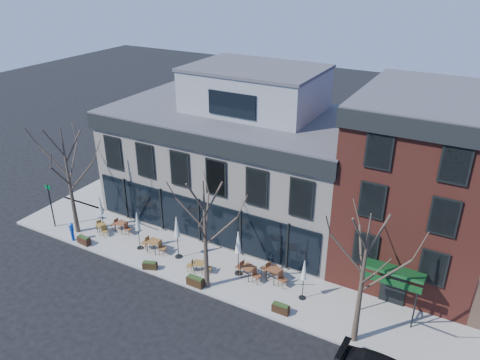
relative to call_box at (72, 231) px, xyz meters
The scene contains 25 objects.
ground 8.97m from the call_box, 28.06° to the left, with size 120.00×120.00×0.00m, color black.
sidewalk_front 11.35m from the call_box, 10.44° to the left, with size 33.50×4.70×0.15m, color gray.
sidewalk_side 10.77m from the call_box, 108.29° to the left, with size 4.50×12.00×0.15m, color gray.
corner_building 12.80m from the call_box, 49.37° to the left, with size 18.39×10.39×11.10m.
red_brick_building 23.29m from the call_box, 23.74° to the left, with size 8.20×11.78×11.18m.
tree_corner 3.54m from the call_box, 121.40° to the left, with size 3.93×3.98×7.92m.
tree_mid 11.27m from the call_box, ahead, with size 3.50×3.55×7.04m.
tree_right 20.14m from the call_box, ahead, with size 3.72×3.77×7.48m.
sign_pole 2.96m from the call_box, 165.05° to the left, with size 0.50×0.10×3.40m.
call_box is the anchor object (origin of this frame).
cafe_set_0 2.04m from the call_box, 58.69° to the left, with size 1.58×1.00×0.82m.
cafe_set_1 3.34m from the call_box, 48.24° to the left, with size 1.79×0.74×0.94m.
cafe_set_2 6.05m from the call_box, 15.72° to the left, with size 1.95×0.81×1.02m.
cafe_set_3 9.80m from the call_box, ahead, with size 1.67×0.86×0.86m.
cafe_set_4 12.85m from the call_box, ahead, with size 1.93×0.91×0.99m.
cafe_set_5 14.44m from the call_box, 10.71° to the left, with size 2.03×1.15×1.05m.
umbrella_0 2.52m from the call_box, 64.29° to the left, with size 0.44×0.44×2.77m.
umbrella_1 5.09m from the call_box, 17.63° to the left, with size 0.44×0.44×2.76m.
umbrella_2 7.97m from the call_box, 14.19° to the left, with size 0.49×0.49×3.04m.
umbrella_3 12.22m from the call_box, 10.74° to the left, with size 0.49×0.49×3.04m.
umbrella_4 16.47m from the call_box, ahead, with size 0.42×0.42×2.60m.
planter_0 1.09m from the call_box, ahead, with size 1.03×0.48×0.56m.
planter_1 6.80m from the call_box, ahead, with size 0.99×0.68×0.51m.
planter_2 10.25m from the call_box, ahead, with size 1.09×0.45×0.61m.
planter_3 15.72m from the call_box, ahead, with size 0.98×0.40×0.55m.
Camera 1 is at (15.71, -22.72, 18.02)m, focal length 35.00 mm.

